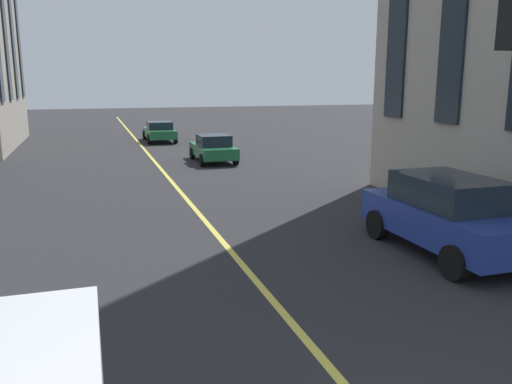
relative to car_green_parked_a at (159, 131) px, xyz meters
The scene contains 4 objects.
lane_centre_line 13.48m from the car_green_parked_a, behind, with size 80.00×0.16×0.01m.
car_green_parked_a is the anchor object (origin of this frame).
car_green_parked_b 10.21m from the car_green_parked_a, behind, with size 3.90×1.89×1.40m.
car_blue_oncoming 26.23m from the car_green_parked_a, behind, with size 4.70×2.14×1.88m.
Camera 1 is at (-2.74, 3.11, 4.08)m, focal length 36.68 mm.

